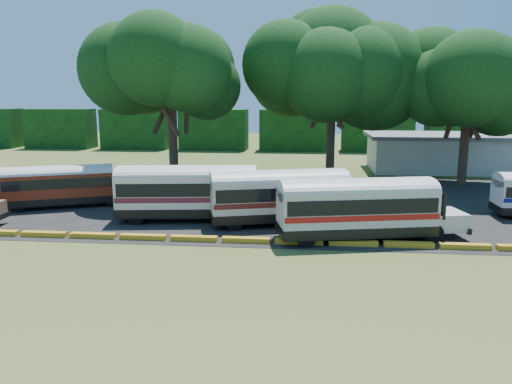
# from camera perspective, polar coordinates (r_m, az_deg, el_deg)

# --- Properties ---
(ground) EXTENTS (160.00, 160.00, 0.00)m
(ground) POSITION_cam_1_polar(r_m,az_deg,el_deg) (27.33, 1.73, -6.50)
(ground) COLOR #2E4A18
(ground) RESTS_ON ground
(asphalt_strip) EXTENTS (64.00, 24.00, 0.02)m
(asphalt_strip) POSITION_cam_1_polar(r_m,az_deg,el_deg) (38.88, 4.45, -1.16)
(asphalt_strip) COLOR black
(asphalt_strip) RESTS_ON ground
(curb) EXTENTS (53.70, 0.45, 0.30)m
(curb) POSITION_cam_1_polar(r_m,az_deg,el_deg) (28.24, 1.88, -5.60)
(curb) COLOR gold
(curb) RESTS_ON ground
(terminal_building) EXTENTS (19.00, 9.00, 4.00)m
(terminal_building) POSITION_cam_1_polar(r_m,az_deg,el_deg) (58.62, 21.83, 4.25)
(terminal_building) COLOR silver
(terminal_building) RESTS_ON ground
(treeline_backdrop) EXTENTS (130.00, 4.00, 6.00)m
(treeline_backdrop) POSITION_cam_1_polar(r_m,az_deg,el_deg) (74.19, 4.39, 7.06)
(treeline_backdrop) COLOR black
(treeline_backdrop) RESTS_ON ground
(bus_red) EXTENTS (9.60, 5.78, 3.11)m
(bus_red) POSITION_cam_1_polar(r_m,az_deg,el_deg) (39.57, -21.29, 0.93)
(bus_red) COLOR black
(bus_red) RESTS_ON ground
(bus_cream_west) EXTENTS (11.44, 4.22, 3.67)m
(bus_cream_west) POSITION_cam_1_polar(r_m,az_deg,el_deg) (33.28, -7.44, 0.31)
(bus_cream_west) COLOR black
(bus_cream_west) RESTS_ON ground
(bus_cream_east) EXTENTS (11.06, 5.47, 3.53)m
(bus_cream_east) POSITION_cam_1_polar(r_m,az_deg,el_deg) (32.03, 3.05, -0.18)
(bus_cream_east) COLOR black
(bus_cream_east) RESTS_ON ground
(bus_white_red) EXTENTS (11.21, 4.98, 3.58)m
(bus_white_red) POSITION_cam_1_polar(r_m,az_deg,el_deg) (29.15, 11.82, -1.49)
(bus_white_red) COLOR black
(bus_white_red) RESTS_ON ground
(tree_west) EXTENTS (10.23, 10.23, 14.30)m
(tree_west) POSITION_cam_1_polar(r_m,az_deg,el_deg) (45.17, -9.72, 13.82)
(tree_west) COLOR #39251C
(tree_west) RESTS_ON ground
(tree_center) EXTENTS (12.88, 12.88, 16.16)m
(tree_center) POSITION_cam_1_polar(r_m,az_deg,el_deg) (47.94, 8.79, 14.77)
(tree_center) COLOR #39251C
(tree_center) RESTS_ON ground
(tree_east) EXTENTS (10.42, 10.42, 13.53)m
(tree_east) POSITION_cam_1_polar(r_m,az_deg,el_deg) (49.07, 23.22, 11.90)
(tree_east) COLOR #39251C
(tree_east) RESTS_ON ground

